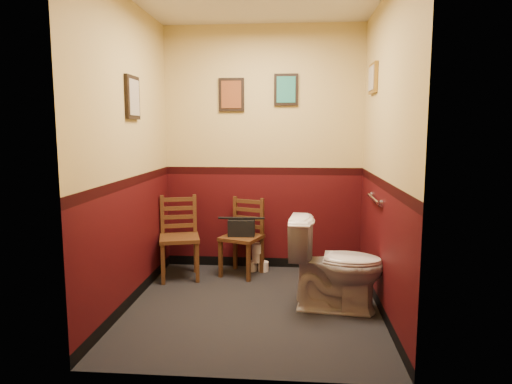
{
  "coord_description": "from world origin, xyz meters",
  "views": [
    {
      "loc": [
        0.35,
        -3.89,
        1.57
      ],
      "look_at": [
        0.0,
        0.25,
        1.0
      ],
      "focal_mm": 32.0,
      "sensor_mm": 36.0,
      "label": 1
    }
  ],
  "objects": [
    {
      "name": "framed_print_right",
      "position": [
        1.08,
        0.6,
        2.05
      ],
      "size": [
        0.04,
        0.34,
        0.28
      ],
      "color": "olive",
      "rests_on": "wall_right"
    },
    {
      "name": "wall_back",
      "position": [
        0.0,
        1.2,
        1.35
      ],
      "size": [
        2.2,
        0.0,
        2.7
      ],
      "primitive_type": "cube",
      "rotation": [
        1.57,
        0.0,
        0.0
      ],
      "color": "#3B090C",
      "rests_on": "ground"
    },
    {
      "name": "wall_front",
      "position": [
        0.0,
        -1.2,
        1.35
      ],
      "size": [
        2.2,
        0.0,
        2.7
      ],
      "primitive_type": "cube",
      "rotation": [
        -1.57,
        0.0,
        0.0
      ],
      "color": "#3B090C",
      "rests_on": "ground"
    },
    {
      "name": "floor",
      "position": [
        0.0,
        0.0,
        0.0
      ],
      "size": [
        2.2,
        2.4,
        0.0
      ],
      "primitive_type": "cube",
      "color": "black",
      "rests_on": "ground"
    },
    {
      "name": "handbag",
      "position": [
        -0.21,
        0.88,
        0.52
      ],
      "size": [
        0.29,
        0.15,
        0.21
      ],
      "rotation": [
        0.0,
        0.0,
        0.04
      ],
      "color": "black",
      "rests_on": "chair_right"
    },
    {
      "name": "framed_print_back_b",
      "position": [
        0.25,
        1.18,
        2.0
      ],
      "size": [
        0.26,
        0.04,
        0.34
      ],
      "color": "black",
      "rests_on": "wall_back"
    },
    {
      "name": "framed_print_left",
      "position": [
        -1.08,
        0.1,
        1.85
      ],
      "size": [
        0.04,
        0.3,
        0.38
      ],
      "color": "black",
      "rests_on": "wall_left"
    },
    {
      "name": "wall_left",
      "position": [
        -1.1,
        0.0,
        1.35
      ],
      "size": [
        0.0,
        2.4,
        2.7
      ],
      "primitive_type": "cube",
      "rotation": [
        1.57,
        0.0,
        1.57
      ],
      "color": "#3B090C",
      "rests_on": "ground"
    },
    {
      "name": "framed_print_back_a",
      "position": [
        -0.35,
        1.18,
        1.95
      ],
      "size": [
        0.28,
        0.04,
        0.36
      ],
      "color": "black",
      "rests_on": "wall_back"
    },
    {
      "name": "chair_left",
      "position": [
        -0.86,
        0.75,
        0.44
      ],
      "size": [
        0.5,
        0.5,
        0.87
      ],
      "rotation": [
        0.0,
        0.0,
        0.27
      ],
      "color": "brown",
      "rests_on": "floor"
    },
    {
      "name": "toilet_brush",
      "position": [
        0.9,
        0.04,
        0.07
      ],
      "size": [
        0.12,
        0.12,
        0.44
      ],
      "color": "silver",
      "rests_on": "floor"
    },
    {
      "name": "wall_right",
      "position": [
        1.1,
        0.0,
        1.35
      ],
      "size": [
        0.0,
        2.4,
        2.7
      ],
      "primitive_type": "cube",
      "rotation": [
        1.57,
        0.0,
        -1.57
      ],
      "color": "#3B090C",
      "rests_on": "ground"
    },
    {
      "name": "tp_stack",
      "position": [
        -0.05,
        1.02,
        0.14
      ],
      "size": [
        0.25,
        0.15,
        0.32
      ],
      "color": "silver",
      "rests_on": "floor"
    },
    {
      "name": "toilet",
      "position": [
        0.72,
        0.0,
        0.4
      ],
      "size": [
        0.86,
        0.54,
        0.8
      ],
      "primitive_type": "imported",
      "rotation": [
        0.0,
        0.0,
        1.46
      ],
      "color": "white",
      "rests_on": "floor"
    },
    {
      "name": "grab_bar",
      "position": [
        1.07,
        0.25,
        0.95
      ],
      "size": [
        0.05,
        0.56,
        0.06
      ],
      "color": "silver",
      "rests_on": "wall_right"
    },
    {
      "name": "chair_right",
      "position": [
        -0.2,
        0.91,
        0.42
      ],
      "size": [
        0.5,
        0.5,
        0.83
      ],
      "rotation": [
        0.0,
        0.0,
        -0.36
      ],
      "color": "brown",
      "rests_on": "floor"
    }
  ]
}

